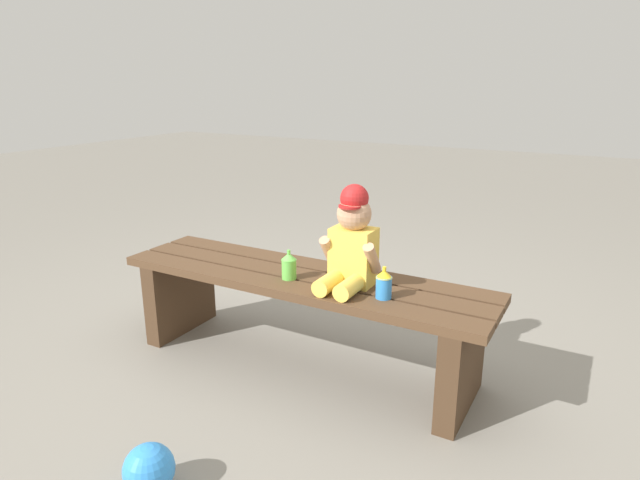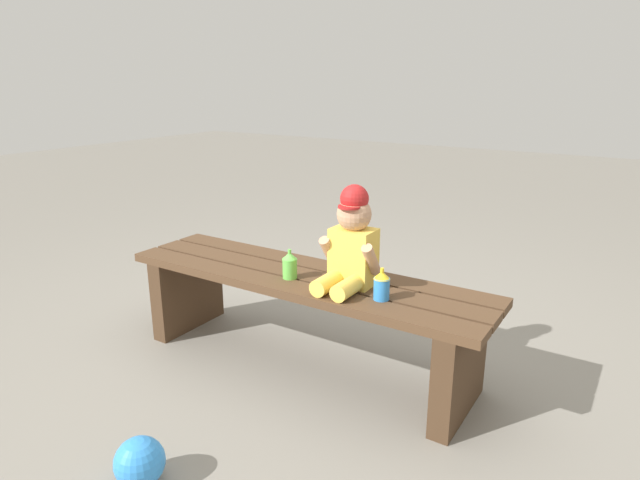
{
  "view_description": "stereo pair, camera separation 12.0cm",
  "coord_description": "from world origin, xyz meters",
  "px_view_note": "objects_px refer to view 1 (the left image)",
  "views": [
    {
      "loc": [
        1.11,
        -1.83,
        1.22
      ],
      "look_at": [
        0.12,
        -0.05,
        0.6
      ],
      "focal_mm": 30.31,
      "sensor_mm": 36.0,
      "label": 1
    },
    {
      "loc": [
        1.21,
        -1.77,
        1.22
      ],
      "look_at": [
        0.12,
        -0.05,
        0.6
      ],
      "focal_mm": 30.31,
      "sensor_mm": 36.0,
      "label": 2
    }
  ],
  "objects_px": {
    "sippy_cup_right": "(384,283)",
    "toy_ball": "(149,469)",
    "sippy_cup_left": "(289,265)",
    "child_figure": "(352,242)",
    "park_bench": "(302,302)"
  },
  "relations": [
    {
      "from": "sippy_cup_right",
      "to": "toy_ball",
      "type": "bearing_deg",
      "value": -116.84
    },
    {
      "from": "park_bench",
      "to": "toy_ball",
      "type": "distance_m",
      "value": 0.91
    },
    {
      "from": "park_bench",
      "to": "toy_ball",
      "type": "height_order",
      "value": "park_bench"
    },
    {
      "from": "child_figure",
      "to": "sippy_cup_right",
      "type": "xyz_separation_m",
      "value": [
        0.17,
        -0.06,
        -0.12
      ]
    },
    {
      "from": "sippy_cup_right",
      "to": "park_bench",
      "type": "bearing_deg",
      "value": 169.87
    },
    {
      "from": "sippy_cup_left",
      "to": "toy_ball",
      "type": "distance_m",
      "value": 0.91
    },
    {
      "from": "sippy_cup_right",
      "to": "toy_ball",
      "type": "xyz_separation_m",
      "value": [
        -0.41,
        -0.82,
        -0.4
      ]
    },
    {
      "from": "sippy_cup_left",
      "to": "toy_ball",
      "type": "bearing_deg",
      "value": -89.62
    },
    {
      "from": "child_figure",
      "to": "sippy_cup_left",
      "type": "bearing_deg",
      "value": -165.8
    },
    {
      "from": "child_figure",
      "to": "toy_ball",
      "type": "distance_m",
      "value": 1.05
    },
    {
      "from": "sippy_cup_right",
      "to": "toy_ball",
      "type": "relative_size",
      "value": 0.79
    },
    {
      "from": "sippy_cup_left",
      "to": "toy_ball",
      "type": "height_order",
      "value": "sippy_cup_left"
    },
    {
      "from": "child_figure",
      "to": "sippy_cup_right",
      "type": "height_order",
      "value": "child_figure"
    },
    {
      "from": "child_figure",
      "to": "sippy_cup_left",
      "type": "distance_m",
      "value": 0.29
    },
    {
      "from": "park_bench",
      "to": "sippy_cup_right",
      "type": "distance_m",
      "value": 0.45
    }
  ]
}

